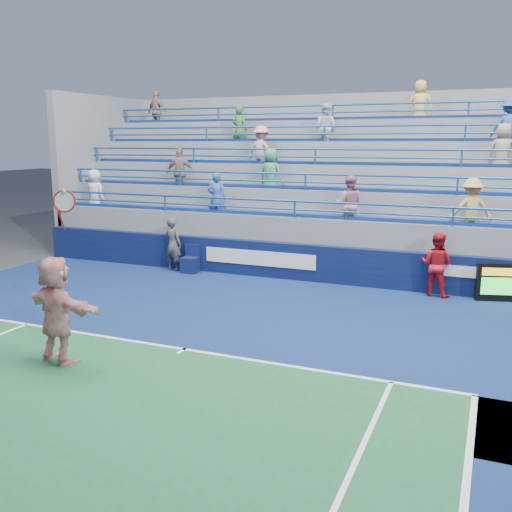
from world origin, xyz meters
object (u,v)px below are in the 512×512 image
at_px(serve_speed_board, 505,283).
at_px(ball_girl, 436,264).
at_px(tennis_player, 57,310).
at_px(judge_chair, 190,264).
at_px(line_judge, 173,244).

xyz_separation_m(serve_speed_board, ball_girl, (-1.72, -0.11, 0.36)).
bearing_deg(tennis_player, serve_speed_board, 44.91).
height_order(judge_chair, ball_girl, ball_girl).
bearing_deg(judge_chair, line_judge, 176.25).
distance_m(serve_speed_board, ball_girl, 1.76).
distance_m(serve_speed_board, tennis_player, 10.99).
xyz_separation_m(tennis_player, ball_girl, (6.05, 7.64, -0.16)).
distance_m(serve_speed_board, line_judge, 9.83).
height_order(judge_chair, line_judge, line_judge).
xyz_separation_m(serve_speed_board, tennis_player, (-7.77, -7.75, 0.52)).
distance_m(tennis_player, line_judge, 7.84).
height_order(serve_speed_board, tennis_player, tennis_player).
height_order(serve_speed_board, line_judge, line_judge).
distance_m(serve_speed_board, judge_chair, 9.18).
relative_size(serve_speed_board, tennis_player, 0.44).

